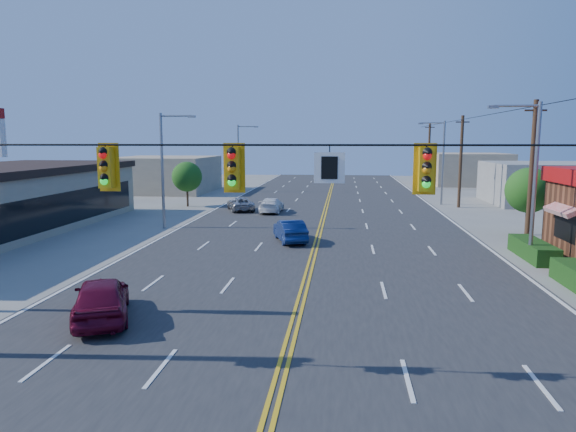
# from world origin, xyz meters

# --- Properties ---
(ground) EXTENTS (160.00, 160.00, 0.00)m
(ground) POSITION_xyz_m (0.00, 0.00, 0.00)
(ground) COLOR gray
(ground) RESTS_ON ground
(road) EXTENTS (20.00, 120.00, 0.06)m
(road) POSITION_xyz_m (0.00, 20.00, 0.03)
(road) COLOR #2D2D30
(road) RESTS_ON ground
(signal_span) EXTENTS (24.32, 0.34, 9.00)m
(signal_span) POSITION_xyz_m (-0.12, 0.00, 4.89)
(signal_span) COLOR #47301E
(signal_span) RESTS_ON ground
(streetlight_se) EXTENTS (2.55, 0.25, 8.00)m
(streetlight_se) POSITION_xyz_m (10.79, 14.00, 4.51)
(streetlight_se) COLOR gray
(streetlight_se) RESTS_ON ground
(streetlight_ne) EXTENTS (2.55, 0.25, 8.00)m
(streetlight_ne) POSITION_xyz_m (10.79, 38.00, 4.51)
(streetlight_ne) COLOR gray
(streetlight_ne) RESTS_ON ground
(streetlight_sw) EXTENTS (2.55, 0.25, 8.00)m
(streetlight_sw) POSITION_xyz_m (-10.79, 22.00, 4.51)
(streetlight_sw) COLOR gray
(streetlight_sw) RESTS_ON ground
(streetlight_nw) EXTENTS (2.55, 0.25, 8.00)m
(streetlight_nw) POSITION_xyz_m (-10.79, 48.00, 4.51)
(streetlight_nw) COLOR gray
(streetlight_nw) RESTS_ON ground
(utility_pole_near) EXTENTS (0.28, 0.28, 8.40)m
(utility_pole_near) POSITION_xyz_m (12.20, 18.00, 4.20)
(utility_pole_near) COLOR #47301E
(utility_pole_near) RESTS_ON ground
(utility_pole_mid) EXTENTS (0.28, 0.28, 8.40)m
(utility_pole_mid) POSITION_xyz_m (12.20, 36.00, 4.20)
(utility_pole_mid) COLOR #47301E
(utility_pole_mid) RESTS_ON ground
(utility_pole_far) EXTENTS (0.28, 0.28, 8.40)m
(utility_pole_far) POSITION_xyz_m (12.20, 54.00, 4.20)
(utility_pole_far) COLOR #47301E
(utility_pole_far) RESTS_ON ground
(tree_kfc_rear) EXTENTS (2.94, 2.94, 4.41)m
(tree_kfc_rear) POSITION_xyz_m (13.50, 22.00, 2.93)
(tree_kfc_rear) COLOR #47301E
(tree_kfc_rear) RESTS_ON ground
(tree_west) EXTENTS (2.80, 2.80, 4.20)m
(tree_west) POSITION_xyz_m (-13.00, 34.00, 2.79)
(tree_west) COLOR #47301E
(tree_west) RESTS_ON ground
(bld_east_mid) EXTENTS (12.00, 10.00, 4.00)m
(bld_east_mid) POSITION_xyz_m (22.00, 40.00, 2.00)
(bld_east_mid) COLOR gray
(bld_east_mid) RESTS_ON ground
(bld_west_far) EXTENTS (11.00, 12.00, 4.20)m
(bld_west_far) POSITION_xyz_m (-20.00, 48.00, 2.10)
(bld_west_far) COLOR tan
(bld_west_far) RESTS_ON ground
(bld_east_far) EXTENTS (10.00, 10.00, 4.40)m
(bld_east_far) POSITION_xyz_m (19.00, 62.00, 2.20)
(bld_east_far) COLOR tan
(bld_east_far) RESTS_ON ground
(car_magenta) EXTENTS (3.31, 4.72, 1.49)m
(car_magenta) POSITION_xyz_m (-6.59, 3.48, 0.75)
(car_magenta) COLOR maroon
(car_magenta) RESTS_ON ground
(car_blue) EXTENTS (2.57, 4.27, 1.33)m
(car_blue) POSITION_xyz_m (-1.63, 17.88, 0.66)
(car_blue) COLOR navy
(car_blue) RESTS_ON ground
(car_white) EXTENTS (1.81, 4.28, 1.23)m
(car_white) POSITION_xyz_m (-4.54, 30.48, 0.62)
(car_white) COLOR white
(car_white) RESTS_ON ground
(car_silver) EXTENTS (3.30, 4.59, 1.16)m
(car_silver) POSITION_xyz_m (-7.40, 31.32, 0.58)
(car_silver) COLOR #A2A1A6
(car_silver) RESTS_ON ground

